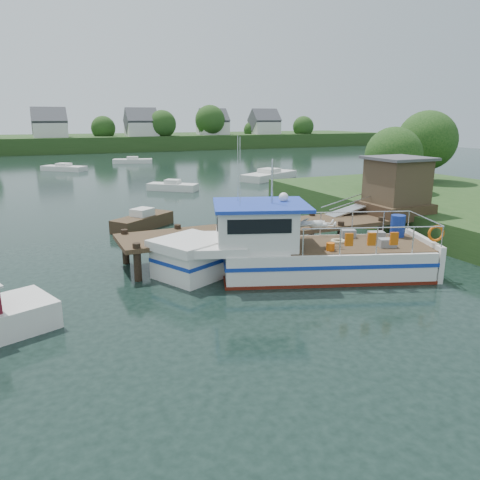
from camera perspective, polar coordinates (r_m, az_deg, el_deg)
name	(u,v)px	position (r m, az deg, el deg)	size (l,w,h in m)	color
ground_plane	(246,257)	(22.60, 0.77, -2.04)	(160.00, 160.00, 0.00)	black
far_shore	(76,140)	(102.51, -19.32, 11.45)	(140.00, 42.55, 9.22)	#29471D
dock	(359,201)	(25.45, 14.25, 4.59)	(16.60, 3.00, 4.78)	#443220
lobster_boat	(290,251)	(19.87, 6.13, -1.32)	(11.90, 6.70, 5.83)	silver
moored_rowboat	(143,221)	(28.91, -11.77, 2.29)	(4.22, 3.63, 1.22)	#443220
moored_far	(133,161)	(71.48, -12.95, 9.41)	(5.90, 3.42, 0.95)	silver
moored_b	(173,186)	(43.66, -8.21, 6.48)	(4.52, 4.08, 1.01)	silver
moored_c	(269,175)	(51.30, 3.58, 7.88)	(7.69, 5.79, 1.17)	silver
moored_d	(64,168)	(63.48, -20.67, 8.22)	(5.51, 5.19, 0.96)	silver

